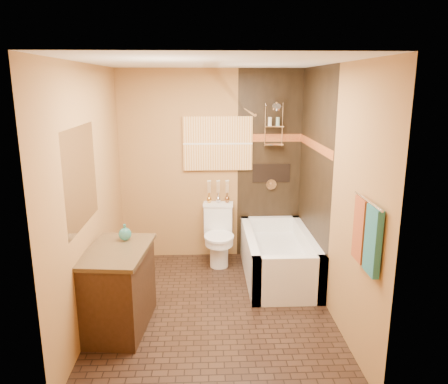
{
  "coord_description": "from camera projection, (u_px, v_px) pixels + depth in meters",
  "views": [
    {
      "loc": [
        -0.07,
        -4.17,
        2.32
      ],
      "look_at": [
        0.12,
        0.4,
        1.17
      ],
      "focal_mm": 35.0,
      "sensor_mm": 36.0,
      "label": 1
    }
  ],
  "objects": [
    {
      "name": "teal_bottle",
      "position": [
        125.0,
        232.0,
        4.29
      ],
      "size": [
        0.15,
        0.15,
        0.2
      ],
      "primitive_type": null,
      "rotation": [
        0.0,
        0.0,
        0.24
      ],
      "color": "#2A7E72",
      "rests_on": "vanity"
    },
    {
      "name": "towel_teal",
      "position": [
        373.0,
        241.0,
        3.23
      ],
      "size": [
        0.05,
        0.22,
        0.52
      ],
      "primitive_type": "cube",
      "color": "#20656C",
      "rests_on": "towel_bar"
    },
    {
      "name": "toilet",
      "position": [
        219.0,
        235.0,
        5.7
      ],
      "size": [
        0.41,
        0.59,
        0.77
      ],
      "rotation": [
        0.0,
        0.0,
        -0.08
      ],
      "color": "white",
      "rests_on": "floor"
    },
    {
      "name": "wall_right",
      "position": [
        333.0,
        193.0,
        4.36
      ],
      "size": [
        0.02,
        3.0,
        2.5
      ],
      "primitive_type": "cube",
      "color": "#9D703D",
      "rests_on": "floor"
    },
    {
      "name": "ceiling",
      "position": [
        213.0,
        62.0,
        4.0
      ],
      "size": [
        3.0,
        3.0,
        0.0
      ],
      "primitive_type": "plane",
      "color": "silver",
      "rests_on": "wall_back"
    },
    {
      "name": "mosaic_band_back",
      "position": [
        270.0,
        138.0,
        5.68
      ],
      "size": [
        0.85,
        0.01,
        0.1
      ],
      "primitive_type": "cube",
      "color": "maroon",
      "rests_on": "alcove_tile_back"
    },
    {
      "name": "wall_left",
      "position": [
        91.0,
        195.0,
        4.26
      ],
      "size": [
        0.02,
        3.0,
        2.5
      ],
      "primitive_type": "cube",
      "color": "#9D703D",
      "rests_on": "floor"
    },
    {
      "name": "bathtub",
      "position": [
        278.0,
        260.0,
        5.32
      ],
      "size": [
        0.8,
        1.5,
        0.55
      ],
      "color": "white",
      "rests_on": "floor"
    },
    {
      "name": "wall_back",
      "position": [
        211.0,
        166.0,
        5.76
      ],
      "size": [
        2.4,
        0.02,
        2.5
      ],
      "primitive_type": "cube",
      "color": "#9D703D",
      "rests_on": "floor"
    },
    {
      "name": "alcove_tile_back",
      "position": [
        270.0,
        166.0,
        5.78
      ],
      "size": [
        0.85,
        0.01,
        2.5
      ],
      "primitive_type": "cube",
      "color": "black",
      "rests_on": "wall_back"
    },
    {
      "name": "alcove_niche",
      "position": [
        271.0,
        173.0,
        5.8
      ],
      "size": [
        0.5,
        0.01,
        0.25
      ],
      "primitive_type": "cube",
      "color": "black",
      "rests_on": "alcove_tile_back"
    },
    {
      "name": "alcove_tile_right",
      "position": [
        314.0,
        177.0,
        5.08
      ],
      "size": [
        0.01,
        1.5,
        2.5
      ],
      "primitive_type": "cube",
      "color": "black",
      "rests_on": "wall_right"
    },
    {
      "name": "bud_vases",
      "position": [
        218.0,
        191.0,
        5.74
      ],
      "size": [
        0.3,
        0.06,
        0.3
      ],
      "color": "gold",
      "rests_on": "toilet"
    },
    {
      "name": "wall_front",
      "position": [
        218.0,
        251.0,
        2.85
      ],
      "size": [
        2.4,
        0.02,
        2.5
      ],
      "primitive_type": "cube",
      "color": "#9D703D",
      "rests_on": "floor"
    },
    {
      "name": "mosaic_band_right",
      "position": [
        315.0,
        145.0,
        4.99
      ],
      "size": [
        0.01,
        1.5,
        0.1
      ],
      "primitive_type": "cube",
      "color": "maroon",
      "rests_on": "alcove_tile_right"
    },
    {
      "name": "floor",
      "position": [
        214.0,
        308.0,
        4.61
      ],
      "size": [
        3.0,
        3.0,
        0.0
      ],
      "primitive_type": "plane",
      "color": "black",
      "rests_on": "ground"
    },
    {
      "name": "shower_fixtures",
      "position": [
        274.0,
        135.0,
        5.58
      ],
      "size": [
        0.24,
        0.33,
        1.16
      ],
      "color": "silver",
      "rests_on": "floor"
    },
    {
      "name": "vanity",
      "position": [
        118.0,
        288.0,
        4.17
      ],
      "size": [
        0.65,
        0.97,
        0.81
      ],
      "rotation": [
        0.0,
        0.0,
        -0.11
      ],
      "color": "black",
      "rests_on": "floor"
    },
    {
      "name": "curtain_rod",
      "position": [
        247.0,
        110.0,
        4.86
      ],
      "size": [
        0.03,
        1.55,
        0.03
      ],
      "primitive_type": "cylinder",
      "rotation": [
        1.57,
        0.0,
        0.0
      ],
      "color": "silver",
      "rests_on": "wall_back"
    },
    {
      "name": "towel_bar",
      "position": [
        368.0,
        201.0,
        3.29
      ],
      "size": [
        0.02,
        0.55,
        0.02
      ],
      "primitive_type": "cylinder",
      "rotation": [
        1.57,
        0.0,
        0.0
      ],
      "color": "silver",
      "rests_on": "wall_right"
    },
    {
      "name": "towel_rust",
      "position": [
        361.0,
        229.0,
        3.48
      ],
      "size": [
        0.05,
        0.22,
        0.52
      ],
      "primitive_type": "cube",
      "color": "#94381B",
      "rests_on": "towel_bar"
    },
    {
      "name": "sunset_painting",
      "position": [
        218.0,
        144.0,
        5.67
      ],
      "size": [
        0.9,
        0.04,
        0.7
      ],
      "primitive_type": "cube",
      "color": "#CA7E2F",
      "rests_on": "wall_back"
    },
    {
      "name": "vanity_mirror",
      "position": [
        81.0,
        177.0,
        3.9
      ],
      "size": [
        0.01,
        1.0,
        0.9
      ],
      "primitive_type": "cube",
      "color": "white",
      "rests_on": "wall_left"
    }
  ]
}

